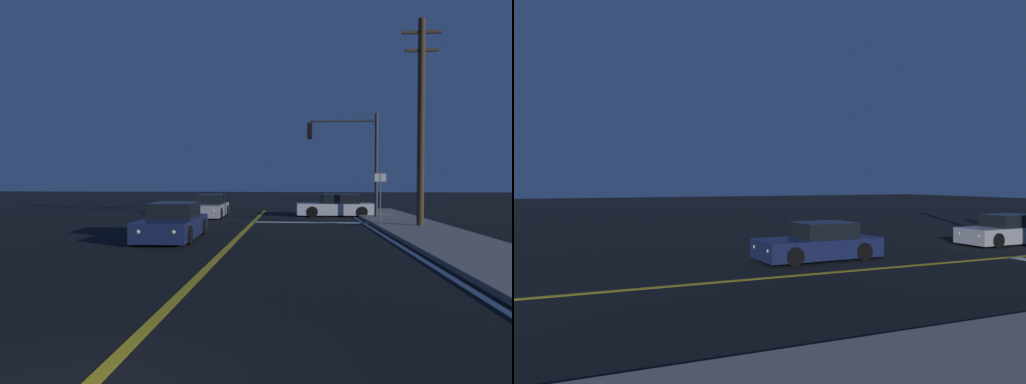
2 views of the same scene
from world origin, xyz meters
TOP-DOWN VIEW (x-y plane):
  - sidewalk_right at (7.49, 10.33)m, footprint 3.20×37.18m
  - lane_line_center at (0.00, 10.33)m, footprint 0.20×35.12m
  - lane_line_edge_right at (5.64, 10.33)m, footprint 0.16×35.12m
  - car_side_waiting_navy at (-2.35, 12.33)m, footprint 2.06×4.55m
  - car_mid_block_silver at (-2.84, 22.11)m, footprint 1.87×4.37m

SIDE VIEW (x-z plane):
  - lane_line_center at x=0.00m, z-range 0.00..0.01m
  - lane_line_edge_right at x=5.64m, z-range 0.00..0.01m
  - sidewalk_right at x=7.49m, z-range 0.00..0.15m
  - car_mid_block_silver at x=-2.84m, z-range -0.09..1.25m
  - car_side_waiting_navy at x=-2.35m, z-range -0.09..1.25m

